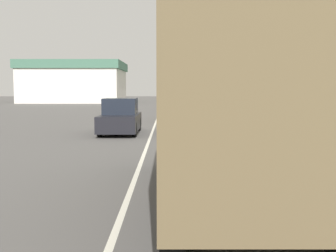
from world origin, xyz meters
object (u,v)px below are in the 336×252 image
at_px(car_nearest_ahead, 121,118).
at_px(car_third_ahead, 180,103).
at_px(military_truck, 231,108).
at_px(car_second_ahead, 182,109).

height_order(car_nearest_ahead, car_third_ahead, car_nearest_ahead).
height_order(military_truck, car_third_ahead, military_truck).
bearing_deg(car_third_ahead, military_truck, -89.98).
xyz_separation_m(car_second_ahead, car_third_ahead, (0.25, 15.01, -0.10)).
relative_size(military_truck, car_nearest_ahead, 1.85).
xyz_separation_m(car_nearest_ahead, car_second_ahead, (3.11, 8.28, 0.01)).
distance_m(car_second_ahead, car_third_ahead, 15.01).
distance_m(car_nearest_ahead, car_second_ahead, 8.85).
xyz_separation_m(military_truck, car_second_ahead, (-0.26, 20.69, -1.00)).
relative_size(military_truck, car_second_ahead, 1.85).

